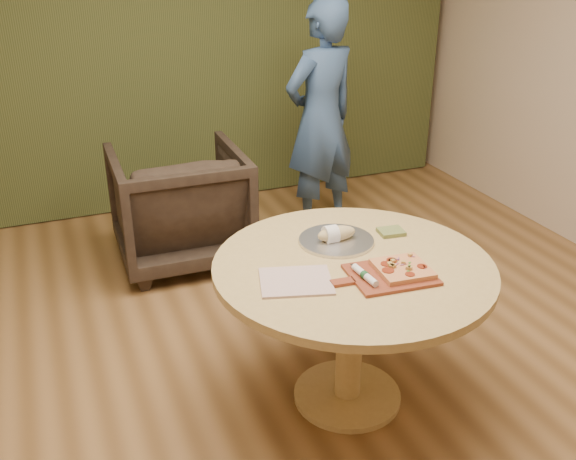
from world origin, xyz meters
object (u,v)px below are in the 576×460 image
(cutlery_roll, at_px, (365,275))
(person_standing, at_px, (321,120))
(serving_tray, at_px, (336,241))
(flatbread_pizza, at_px, (402,268))
(bread_roll, at_px, (335,234))
(pedestal_table, at_px, (352,290))
(armchair, at_px, (179,200))
(pizza_paddle, at_px, (388,275))

(cutlery_roll, bearing_deg, person_standing, 66.56)
(cutlery_roll, distance_m, serving_tray, 0.39)
(flatbread_pizza, xyz_separation_m, person_standing, (0.56, 2.06, 0.08))
(bread_roll, bearing_deg, flatbread_pizza, -71.16)
(pedestal_table, xyz_separation_m, armchair, (-0.40, 1.77, -0.17))
(armchair, bearing_deg, pizza_paddle, 105.12)
(cutlery_roll, xyz_separation_m, person_standing, (0.73, 2.05, 0.07))
(pedestal_table, relative_size, pizza_paddle, 2.75)
(armchair, bearing_deg, bread_roll, 106.05)
(cutlery_roll, xyz_separation_m, bread_roll, (0.05, 0.39, 0.01))
(pizza_paddle, height_order, flatbread_pizza, flatbread_pizza)
(serving_tray, relative_size, person_standing, 0.21)
(bread_roll, bearing_deg, armchair, 104.73)
(pizza_paddle, distance_m, bread_roll, 0.40)
(person_standing, bearing_deg, serving_tray, 51.18)
(pizza_paddle, height_order, cutlery_roll, cutlery_roll)
(armchair, relative_size, person_standing, 0.51)
(pedestal_table, height_order, armchair, armchair)
(pedestal_table, height_order, bread_roll, bread_roll)
(bread_roll, bearing_deg, pizza_paddle, -80.02)
(pizza_paddle, bearing_deg, serving_tray, 103.54)
(pedestal_table, height_order, pizza_paddle, pizza_paddle)
(cutlery_roll, height_order, person_standing, person_standing)
(pedestal_table, xyz_separation_m, serving_tray, (0.02, 0.22, 0.15))
(flatbread_pizza, distance_m, person_standing, 2.13)
(armchair, xyz_separation_m, person_standing, (1.10, 0.12, 0.42))
(flatbread_pizza, relative_size, cutlery_roll, 1.19)
(pizza_paddle, xyz_separation_m, bread_roll, (-0.07, 0.39, 0.04))
(bread_roll, height_order, armchair, armchair)
(serving_tray, bearing_deg, bread_roll, 180.00)
(cutlery_roll, distance_m, person_standing, 2.18)
(cutlery_roll, xyz_separation_m, serving_tray, (0.05, 0.39, -0.02))
(pedestal_table, height_order, cutlery_roll, cutlery_roll)
(bread_roll, distance_m, armchair, 1.64)
(serving_tray, bearing_deg, pizza_paddle, -81.29)
(serving_tray, height_order, bread_roll, bread_roll)
(pedestal_table, distance_m, person_standing, 2.03)
(pedestal_table, xyz_separation_m, cutlery_roll, (-0.03, -0.17, 0.17))
(armchair, bearing_deg, serving_tray, 106.36)
(serving_tray, xyz_separation_m, person_standing, (0.68, 1.67, 0.10))
(flatbread_pizza, relative_size, bread_roll, 1.23)
(cutlery_roll, height_order, armchair, armchair)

